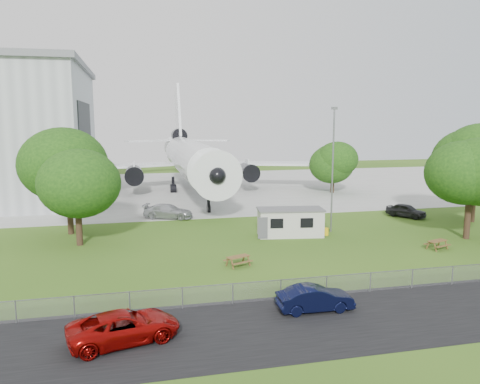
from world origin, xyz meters
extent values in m
plane|color=#4C7221|center=(0.00, 0.00, 0.00)|extent=(160.00, 160.00, 0.00)
cube|color=black|center=(0.00, -13.00, 0.01)|extent=(120.00, 8.00, 0.02)
cube|color=#B7B7B2|center=(0.00, 38.00, 0.01)|extent=(120.00, 46.00, 0.03)
cube|color=#2D3033|center=(-16.93, 33.00, 6.75)|extent=(0.16, 16.00, 12.96)
cylinder|color=white|center=(-2.00, 34.00, 5.10)|extent=(5.40, 34.00, 5.40)
cone|color=white|center=(-2.00, 15.00, 5.10)|extent=(5.40, 5.50, 5.40)
cone|color=white|center=(-2.00, 55.00, 5.90)|extent=(4.86, 9.00, 4.86)
cube|color=white|center=(-14.50, 37.20, 3.90)|extent=(21.36, 10.77, 0.36)
cube|color=white|center=(10.50, 37.20, 3.90)|extent=(21.36, 10.77, 0.36)
cube|color=white|center=(-2.00, 55.00, 11.60)|extent=(0.46, 9.96, 12.17)
cylinder|color=#515459|center=(-10.50, 33.50, 3.00)|extent=(2.50, 4.20, 2.50)
cylinder|color=#515459|center=(6.50, 33.50, 3.00)|extent=(2.50, 4.20, 2.50)
cylinder|color=#515459|center=(-2.00, 54.00, 7.90)|extent=(2.60, 4.50, 2.60)
cylinder|color=black|center=(-2.00, 18.50, 1.20)|extent=(0.36, 0.36, 2.40)
cylinder|color=black|center=(-4.80, 35.00, 1.20)|extent=(0.44, 0.44, 2.40)
cylinder|color=black|center=(0.80, 35.00, 1.20)|extent=(0.44, 0.44, 2.40)
cube|color=beige|center=(3.78, 5.64, 1.25)|extent=(6.28, 3.28, 2.50)
cube|color=#59595B|center=(3.78, 5.64, 2.56)|extent=(6.51, 3.51, 0.12)
cylinder|color=gold|center=(7.18, 5.04, 0.35)|extent=(0.50, 0.50, 0.70)
cube|color=gray|center=(0.00, -9.50, 0.00)|extent=(58.00, 0.04, 1.30)
cylinder|color=slate|center=(8.20, 6.20, 6.00)|extent=(0.16, 0.16, 12.00)
cylinder|color=#382619|center=(-16.64, 11.00, 1.82)|extent=(0.56, 0.56, 3.63)
sphere|color=#2F6515|center=(-16.64, 11.00, 6.25)|extent=(9.56, 9.56, 9.56)
cylinder|color=#382619|center=(-15.37, 6.53, 1.49)|extent=(0.56, 0.56, 2.98)
sphere|color=#2F6515|center=(-15.37, 6.53, 5.14)|extent=(7.22, 7.22, 7.22)
cylinder|color=#382619|center=(19.37, 0.92, 1.76)|extent=(0.56, 0.56, 3.53)
sphere|color=#2F6515|center=(19.37, 0.92, 6.07)|extent=(7.23, 7.23, 7.23)
cylinder|color=#382619|center=(24.97, 7.09, 1.93)|extent=(0.56, 0.56, 3.87)
sphere|color=#2F6515|center=(24.97, 7.09, 6.66)|extent=(8.56, 8.56, 8.56)
cylinder|color=#382619|center=(18.56, 29.27, 1.35)|extent=(0.56, 0.56, 2.70)
sphere|color=#2F6515|center=(18.56, 29.27, 4.66)|extent=(6.69, 6.69, 6.69)
imported|color=black|center=(-0.58, -11.50, 0.73)|extent=(4.45, 1.62, 1.46)
imported|color=#930A07|center=(-11.24, -12.97, 0.76)|extent=(5.96, 3.84, 1.53)
imported|color=black|center=(19.36, 10.84, 0.75)|extent=(3.93, 4.63, 1.50)
imported|color=#A9ABB0|center=(-6.95, 16.13, 0.79)|extent=(5.90, 3.95, 1.59)
camera|label=1|loc=(-10.50, -35.56, 10.95)|focal=35.00mm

